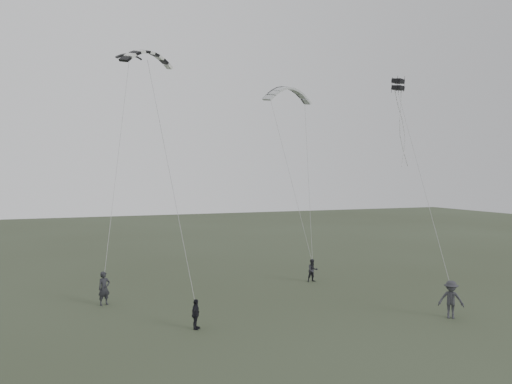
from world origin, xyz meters
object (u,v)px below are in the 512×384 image
object	(u,v)px
flyer_left	(104,288)
kite_pale_large	(288,88)
flyer_right	(313,270)
flyer_far	(451,299)
flyer_center	(196,314)
kite_striped	(147,52)
kite_dark_small	(129,55)
kite_box	(398,84)

from	to	relation	value
flyer_left	kite_pale_large	bearing A→B (deg)	0.20
flyer_right	flyer_far	size ratio (longest dim) A/B	0.80
flyer_center	kite_pale_large	xyz separation A→B (m)	(10.61, 12.31, 13.58)
flyer_right	kite_striped	xyz separation A→B (m)	(-11.86, -3.03, 13.50)
flyer_right	kite_dark_small	world-z (taller)	kite_dark_small
flyer_left	flyer_far	size ratio (longest dim) A/B	0.98
kite_pale_large	kite_box	world-z (taller)	kite_pale_large
kite_dark_small	kite_striped	xyz separation A→B (m)	(0.30, -5.64, -1.08)
flyer_far	kite_box	world-z (taller)	kite_box
flyer_right	kite_dark_small	xyz separation A→B (m)	(-12.16, 2.62, 14.58)
flyer_center	kite_dark_small	bearing A→B (deg)	44.91
flyer_right	flyer_left	bearing A→B (deg)	-173.49
flyer_right	kite_striped	distance (m)	18.22
flyer_right	kite_dark_small	size ratio (longest dim) A/B	0.96
flyer_left	flyer_far	world-z (taller)	flyer_far
flyer_right	flyer_center	xyz separation A→B (m)	(-10.34, -7.55, -0.06)
flyer_left	flyer_right	size ratio (longest dim) A/B	1.22
kite_box	flyer_far	bearing A→B (deg)	-130.40
flyer_far	kite_box	size ratio (longest dim) A/B	2.77
flyer_right	kite_pale_large	distance (m)	14.34
kite_pale_large	kite_box	xyz separation A→B (m)	(3.93, -8.60, -0.90)
kite_dark_small	kite_pale_large	xyz separation A→B (m)	(12.43, 2.15, -1.06)
kite_pale_large	kite_striped	xyz separation A→B (m)	(-12.13, -7.79, -0.02)
kite_striped	kite_box	xyz separation A→B (m)	(16.06, -0.80, -0.88)
flyer_left	kite_dark_small	world-z (taller)	kite_dark_small
flyer_center	kite_box	distance (m)	19.65
kite_dark_small	kite_striped	bearing A→B (deg)	-88.43
flyer_left	flyer_far	xyz separation A→B (m)	(16.76, -9.32, 0.02)
flyer_right	flyer_center	size ratio (longest dim) A/B	1.08
kite_dark_small	kite_striped	size ratio (longest dim) A/B	0.56
kite_pale_large	kite_box	distance (m)	9.49
kite_box	flyer_center	bearing A→B (deg)	167.25
kite_striped	flyer_far	bearing A→B (deg)	-47.94
flyer_far	kite_pale_large	world-z (taller)	kite_pale_large
flyer_right	kite_box	bearing A→B (deg)	-40.88
kite_dark_small	kite_striped	world-z (taller)	kite_dark_small
kite_dark_small	kite_box	world-z (taller)	kite_dark_small
flyer_center	kite_pale_large	size ratio (longest dim) A/B	0.35
flyer_center	kite_dark_small	world-z (taller)	kite_dark_small
kite_box	kite_dark_small	bearing A→B (deg)	131.40
kite_striped	kite_box	size ratio (longest dim) A/B	4.17
flyer_right	kite_striped	size ratio (longest dim) A/B	0.54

